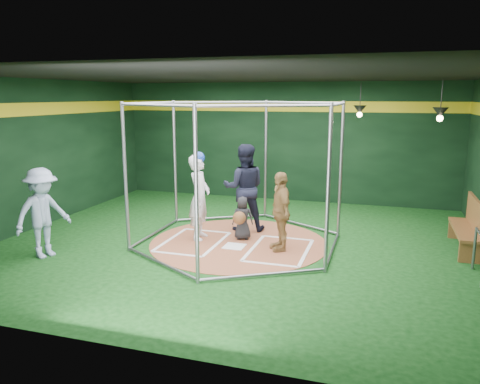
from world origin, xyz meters
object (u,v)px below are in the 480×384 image
(batter_figure, at_px, (199,196))
(dugout_bench, at_px, (470,225))
(visitor_leopard, at_px, (280,211))
(umpire, at_px, (244,188))

(batter_figure, relative_size, dugout_bench, 1.06)
(dugout_bench, bearing_deg, visitor_leopard, -162.91)
(visitor_leopard, bearing_deg, umpire, -163.90)
(umpire, xyz_separation_m, dugout_bench, (4.80, -0.02, -0.48))
(batter_figure, distance_m, umpire, 1.18)
(batter_figure, height_order, dugout_bench, batter_figure)
(dugout_bench, bearing_deg, batter_figure, -170.73)
(batter_figure, xyz_separation_m, umpire, (0.74, 0.92, 0.06))
(batter_figure, distance_m, visitor_leopard, 1.87)
(visitor_leopard, xyz_separation_m, dugout_bench, (3.68, 1.13, -0.28))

